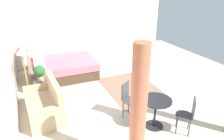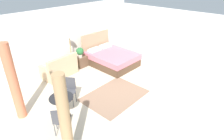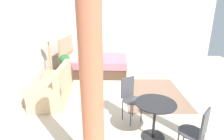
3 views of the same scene
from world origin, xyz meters
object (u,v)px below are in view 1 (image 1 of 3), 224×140
(floor_lamp, at_px, (23,59))
(cafe_chair_near_window, at_px, (189,113))
(couch, at_px, (45,105))
(nightstand, at_px, (40,87))
(cafe_chair_near_couch, at_px, (128,97))
(bed, at_px, (61,68))
(potted_plant, at_px, (40,72))
(balcony_table, at_px, (156,108))

(floor_lamp, height_order, cafe_chair_near_window, floor_lamp)
(couch, bearing_deg, cafe_chair_near_window, -124.23)
(nightstand, height_order, cafe_chair_near_couch, cafe_chair_near_couch)
(couch, bearing_deg, bed, -19.91)
(potted_plant, distance_m, floor_lamp, 0.67)
(couch, relative_size, cafe_chair_near_couch, 1.57)
(balcony_table, distance_m, cafe_chair_near_window, 0.71)
(nightstand, distance_m, cafe_chair_near_couch, 2.78)
(bed, height_order, balcony_table, bed)
(cafe_chair_near_window, bearing_deg, balcony_table, 48.62)
(couch, relative_size, floor_lamp, 0.91)
(bed, xyz_separation_m, cafe_chair_near_window, (-4.15, -1.97, 0.19))
(nightstand, xyz_separation_m, potted_plant, (-0.10, -0.04, 0.52))
(bed, height_order, cafe_chair_near_window, bed)
(couch, xyz_separation_m, potted_plant, (1.09, -0.03, 0.46))
(cafe_chair_near_window, bearing_deg, cafe_chair_near_couch, 40.81)
(floor_lamp, bearing_deg, cafe_chair_near_window, -131.54)
(balcony_table, bearing_deg, cafe_chair_near_window, -131.38)
(bed, xyz_separation_m, cafe_chair_near_couch, (-3.09, -1.05, 0.23))
(nightstand, xyz_separation_m, cafe_chair_near_couch, (-2.03, -1.88, 0.31))
(couch, relative_size, cafe_chair_near_window, 1.66)
(bed, bearing_deg, nightstand, 142.14)
(balcony_table, xyz_separation_m, cafe_chair_near_couch, (0.60, 0.39, 0.06))
(bed, height_order, floor_lamp, floor_lamp)
(nightstand, relative_size, cafe_chair_near_window, 0.60)
(bed, relative_size, nightstand, 4.32)
(couch, bearing_deg, balcony_table, -122.34)
(floor_lamp, xyz_separation_m, cafe_chair_near_couch, (-1.70, -2.20, -0.73))
(balcony_table, bearing_deg, cafe_chair_near_couch, 33.02)
(bed, relative_size, cafe_chair_near_window, 2.60)
(bed, bearing_deg, potted_plant, 145.91)
(bed, relative_size, cafe_chair_near_couch, 2.45)
(potted_plant, xyz_separation_m, cafe_chair_near_couch, (-1.93, -1.84, -0.21))
(cafe_chair_near_window, bearing_deg, bed, 25.38)
(couch, bearing_deg, potted_plant, -1.53)
(potted_plant, xyz_separation_m, floor_lamp, (-0.22, 0.36, 0.52))
(bed, xyz_separation_m, potted_plant, (-1.16, 0.79, 0.44))
(couch, height_order, cafe_chair_near_window, couch)
(nightstand, relative_size, cafe_chair_near_couch, 0.57)
(nightstand, relative_size, floor_lamp, 0.33)
(potted_plant, bearing_deg, floor_lamp, 121.39)
(couch, distance_m, cafe_chair_near_couch, 2.06)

